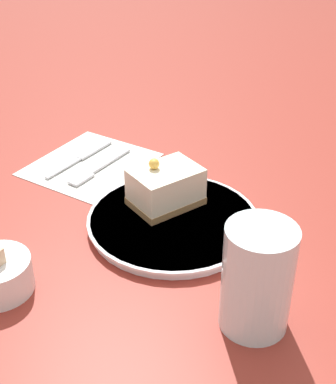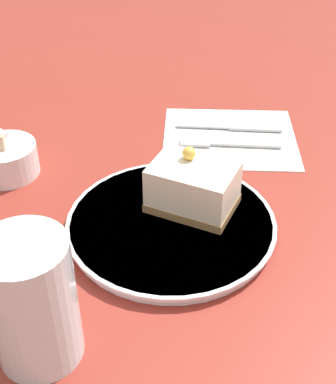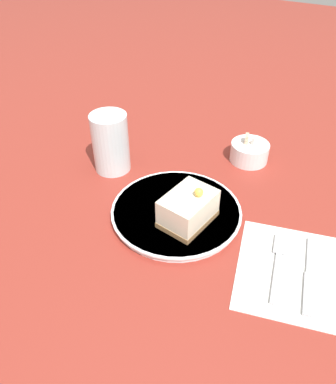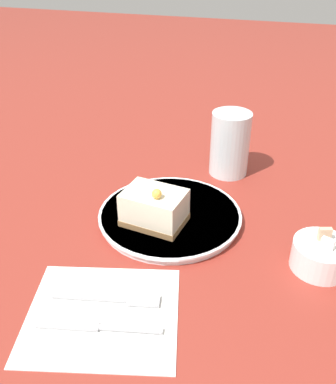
% 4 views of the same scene
% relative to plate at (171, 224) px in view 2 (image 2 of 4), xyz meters
% --- Properties ---
extents(ground_plane, '(4.00, 4.00, 0.00)m').
position_rel_plate_xyz_m(ground_plane, '(-0.04, -0.01, -0.01)').
color(ground_plane, maroon).
extents(plate, '(0.26, 0.26, 0.02)m').
position_rel_plate_xyz_m(plate, '(0.00, 0.00, 0.00)').
color(plate, white).
rests_on(plate, ground_plane).
extents(cake_slice, '(0.09, 0.12, 0.08)m').
position_rel_plate_xyz_m(cake_slice, '(0.04, -0.02, 0.04)').
color(cake_slice, olive).
rests_on(cake_slice, plate).
extents(napkin, '(0.23, 0.25, 0.00)m').
position_rel_plate_xyz_m(napkin, '(0.24, -0.03, -0.01)').
color(napkin, white).
rests_on(napkin, ground_plane).
extents(fork, '(0.05, 0.16, 0.00)m').
position_rel_plate_xyz_m(fork, '(0.22, -0.02, -0.00)').
color(fork, '#B2B2B7').
rests_on(fork, napkin).
extents(knife, '(0.05, 0.17, 0.00)m').
position_rel_plate_xyz_m(knife, '(0.27, -0.04, -0.00)').
color(knife, '#B2B2B7').
rests_on(knife, napkin).
extents(sugar_bowl, '(0.09, 0.09, 0.07)m').
position_rel_plate_xyz_m(sugar_bowl, '(0.06, 0.26, 0.01)').
color(sugar_bowl, white).
rests_on(sugar_bowl, ground_plane).
extents(drinking_glass, '(0.08, 0.08, 0.14)m').
position_rel_plate_xyz_m(drinking_glass, '(-0.21, 0.07, 0.06)').
color(drinking_glass, silver).
rests_on(drinking_glass, ground_plane).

